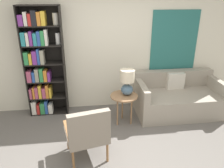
{
  "coord_description": "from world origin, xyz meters",
  "views": [
    {
      "loc": [
        -0.35,
        -2.35,
        2.3
      ],
      "look_at": [
        0.08,
        1.04,
        0.9
      ],
      "focal_mm": 35.0,
      "sensor_mm": 36.0,
      "label": 1
    }
  ],
  "objects": [
    {
      "name": "bookshelf",
      "position": [
        -1.2,
        1.84,
        1.07
      ],
      "size": [
        0.75,
        0.3,
        2.14
      ],
      "color": "black",
      "rests_on": "ground_plane"
    },
    {
      "name": "side_table",
      "position": [
        0.33,
        1.24,
        0.51
      ],
      "size": [
        0.51,
        0.51,
        0.58
      ],
      "color": "#99704C",
      "rests_on": "ground_plane"
    },
    {
      "name": "couch",
      "position": [
        1.51,
        1.53,
        0.31
      ],
      "size": [
        1.71,
        0.94,
        0.81
      ],
      "color": "#9E9384",
      "rests_on": "ground_plane"
    },
    {
      "name": "armchair",
      "position": [
        -0.37,
        0.29,
        0.5
      ],
      "size": [
        0.69,
        0.67,
        0.87
      ],
      "color": "olive",
      "rests_on": "ground_plane"
    },
    {
      "name": "wall_back",
      "position": [
        0.04,
        2.03,
        1.35
      ],
      "size": [
        6.4,
        0.08,
        2.7
      ],
      "color": "silver",
      "rests_on": "ground_plane"
    },
    {
      "name": "table_lamp",
      "position": [
        0.39,
        1.27,
        0.85
      ],
      "size": [
        0.27,
        0.27,
        0.48
      ],
      "color": "slate",
      "rests_on": "side_table"
    }
  ]
}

